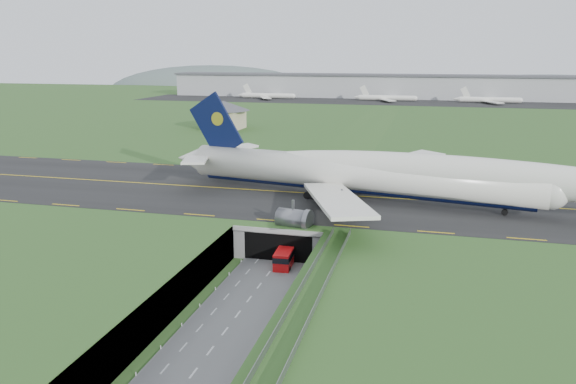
# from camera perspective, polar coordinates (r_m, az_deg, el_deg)

# --- Properties ---
(ground) EXTENTS (900.00, 900.00, 0.00)m
(ground) POSITION_cam_1_polar(r_m,az_deg,el_deg) (90.17, -2.38, -8.88)
(ground) COLOR #2B5221
(ground) RESTS_ON ground
(airfield_deck) EXTENTS (800.00, 800.00, 6.00)m
(airfield_deck) POSITION_cam_1_polar(r_m,az_deg,el_deg) (89.05, -2.40, -7.10)
(airfield_deck) COLOR gray
(airfield_deck) RESTS_ON ground
(trench_road) EXTENTS (12.00, 75.00, 0.20)m
(trench_road) POSITION_cam_1_polar(r_m,az_deg,el_deg) (83.58, -3.87, -10.74)
(trench_road) COLOR slate
(trench_road) RESTS_ON ground
(taxiway) EXTENTS (800.00, 44.00, 0.18)m
(taxiway) POSITION_cam_1_polar(r_m,az_deg,el_deg) (118.68, 2.13, -0.15)
(taxiway) COLOR black
(taxiway) RESTS_ON airfield_deck
(tunnel_portal) EXTENTS (17.00, 22.30, 6.00)m
(tunnel_portal) POSITION_cam_1_polar(r_m,az_deg,el_deg) (104.16, 0.23, -3.74)
(tunnel_portal) COLOR gray
(tunnel_portal) RESTS_ON ground
(guideway) EXTENTS (3.00, 53.00, 7.05)m
(guideway) POSITION_cam_1_polar(r_m,az_deg,el_deg) (68.58, 1.94, -11.66)
(guideway) COLOR #A8A8A3
(guideway) RESTS_ON ground
(jumbo_jet) EXTENTS (102.53, 63.80, 21.44)m
(jumbo_jet) POSITION_cam_1_polar(r_m,az_deg,el_deg) (111.48, 10.46, 1.71)
(jumbo_jet) COLOR white
(jumbo_jet) RESTS_ON ground
(shuttle_tram) EXTENTS (3.10, 7.31, 2.94)m
(shuttle_tram) POSITION_cam_1_polar(r_m,az_deg,el_deg) (94.90, -0.33, -6.63)
(shuttle_tram) COLOR red
(shuttle_tram) RESTS_ON ground
(service_building) EXTENTS (20.50, 20.50, 11.06)m
(service_building) POSITION_cam_1_polar(r_m,az_deg,el_deg) (221.61, -6.56, 8.03)
(service_building) COLOR #C9B891
(service_building) RESTS_ON ground
(cargo_terminal) EXTENTS (320.00, 67.00, 15.60)m
(cargo_terminal) POSITION_cam_1_polar(r_m,az_deg,el_deg) (380.35, 10.76, 10.52)
(cargo_terminal) COLOR #B2B2B2
(cargo_terminal) RESTS_ON ground
(distant_hills) EXTENTS (700.00, 91.00, 60.00)m
(distant_hills) POSITION_cam_1_polar(r_m,az_deg,el_deg) (512.68, 18.93, 8.82)
(distant_hills) COLOR slate
(distant_hills) RESTS_ON ground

